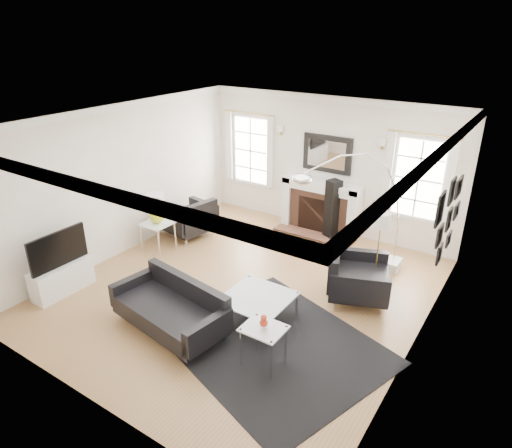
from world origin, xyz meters
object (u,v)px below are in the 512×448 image
Objects in this scene: fireplace at (320,207)px; armchair_left at (190,219)px; coffee_table at (257,299)px; armchair_right at (355,277)px; arc_floor_lamp at (352,209)px; gourd_lamp at (156,207)px; sofa at (173,309)px.

armchair_left is at bearing -141.89° from fireplace.
fireplace is at bearing 100.92° from coffee_table.
armchair_right is 1.17m from arc_floor_lamp.
arc_floor_lamp is (3.39, 1.19, 0.30)m from gourd_lamp.
armchair_left is at bearing -174.19° from arc_floor_lamp.
arc_floor_lamp reaches higher than sofa.
gourd_lamp is at bearing -160.60° from arc_floor_lamp.
armchair_right is at bearing 7.25° from gourd_lamp.
fireplace is 1.52× the size of armchair_left.
arc_floor_lamp reaches higher than armchair_left.
fireplace is 4.22m from sofa.
gourd_lamp reaches higher than coffee_table.
arc_floor_lamp is (1.19, -1.34, 0.68)m from fireplace.
gourd_lamp is (-1.93, 1.68, 0.60)m from sofa.
arc_floor_lamp reaches higher than gourd_lamp.
coffee_table is 2.29m from arc_floor_lamp.
armchair_right is at bearing -51.78° from fireplace.
sofa is 2.87m from armchair_right.
fireplace is at bearing 86.31° from sofa.
gourd_lamp is (-0.07, -0.86, 0.55)m from armchair_left.
coffee_table is at bearing -31.82° from armchair_left.
sofa is 3.26× the size of gourd_lamp.
fireplace is 1.81× the size of coffee_table.
fireplace is 2.72m from armchair_left.
fireplace is at bearing 38.11° from armchair_left.
arc_floor_lamp reaches higher than armchair_right.
arc_floor_lamp is at bearing 5.81° from armchair_left.
armchair_left is 3.45m from arc_floor_lamp.
sofa is at bearing -131.04° from armchair_right.
armchair_right is 1.37× the size of coffee_table.
fireplace is 3.47m from coffee_table.
coffee_table is at bearing -124.99° from armchair_right.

